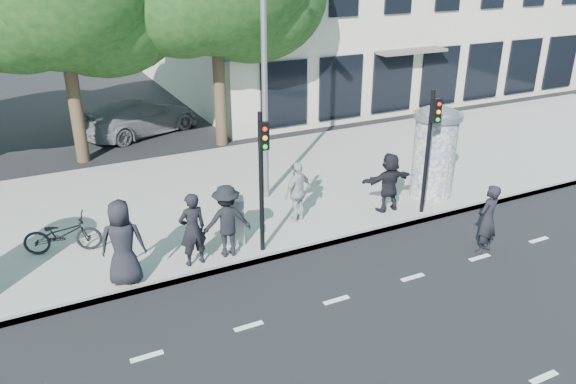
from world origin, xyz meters
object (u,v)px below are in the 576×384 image
ad_column_right (435,150)px  ped_a (123,243)px  street_lamp (265,34)px  man_road (487,219)px  ped_b (192,229)px  ped_d (227,221)px  cabinet_right (435,179)px  traffic_pole_far (430,140)px  car_right (140,117)px  ped_e (298,192)px  ped_f (389,182)px  traffic_pole_near (262,170)px  cabinet_left (233,221)px  bicycle (62,234)px

ad_column_right → ped_a: bearing=-174.6°
street_lamp → man_road: (3.48, -5.04, -3.92)m
ped_b → ped_a: bearing=-3.1°
ped_d → ped_a: bearing=12.3°
cabinet_right → traffic_pole_far: bearing=-120.2°
man_road → car_right: (-5.23, 13.33, -0.18)m
ped_e → ped_f: 2.58m
ad_column_right → street_lamp: bearing=156.3°
traffic_pole_near → cabinet_right: bearing=6.2°
street_lamp → ped_b: bearing=-138.7°
traffic_pole_near → cabinet_left: traffic_pole_near is taller
man_road → cabinet_right: 2.93m
traffic_pole_far → cabinet_left: traffic_pole_far is taller
street_lamp → ped_b: size_ratio=4.56×
bicycle → ped_d: bearing=-103.7°
traffic_pole_near → ped_d: traffic_pole_near is taller
ad_column_right → ped_b: ad_column_right is taller
ped_d → cabinet_left: ped_d is taller
man_road → ped_f: bearing=-87.7°
ped_d → cabinet_right: (6.49, 0.41, -0.26)m
traffic_pole_far → man_road: size_ratio=1.94×
man_road → cabinet_left: 6.12m
ped_d → traffic_pole_far: bearing=-173.5°
ad_column_right → car_right: bearing=121.1°
ped_f → cabinet_left: ped_f is taller
man_road → ad_column_right: bearing=-121.5°
traffic_pole_near → bicycle: bearing=154.2°
bicycle → street_lamp: bearing=-67.6°
cabinet_right → ped_a: bearing=-152.2°
ped_b → car_right: size_ratio=0.37×
ped_f → bicycle: ped_f is taller
street_lamp → cabinet_left: size_ratio=6.85×
ad_column_right → man_road: (-0.92, -3.11, -0.66)m
traffic_pole_near → cabinet_left: size_ratio=2.91×
ped_b → man_road: ped_b is taller
ped_a → ped_b: bearing=-159.8°
ped_e → cabinet_right: bearing=152.2°
ped_b → ped_e: bearing=-169.7°
ad_column_right → ped_e: (-4.31, 0.20, -0.56)m
cabinet_left → car_right: 10.40m
man_road → cabinet_right: bearing=-120.5°
ad_column_right → ped_d: ad_column_right is taller
man_road → bicycle: bearing=-40.0°
ped_a → ped_e: ped_a is taller
ped_a → man_road: size_ratio=1.09×
ped_b → ped_f: (5.68, 0.42, -0.05)m
ped_d → bicycle: ped_d is taller
ad_column_right → cabinet_left: (-6.29, -0.18, -0.80)m
traffic_pole_near → ped_a: traffic_pole_near is taller
ped_f → ad_column_right: bearing=-168.0°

